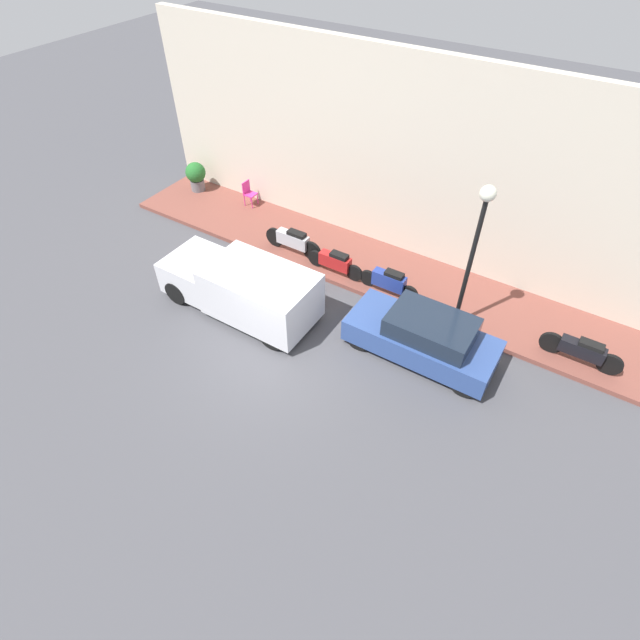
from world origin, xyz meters
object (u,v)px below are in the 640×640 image
streetlamp (478,232)px  cafe_chair (249,192)px  scooter_silver (293,241)px  motorcycle_red (335,262)px  parked_car (423,337)px  motorcycle_blue (389,281)px  potted_plant (196,175)px  delivery_van (241,287)px  motorcycle_black (582,350)px

streetlamp → cafe_chair: bearing=77.3°
scooter_silver → motorcycle_red: bearing=-96.4°
streetlamp → parked_car: bearing=165.4°
motorcycle_blue → scooter_silver: (0.17, 3.56, 0.03)m
parked_car → potted_plant: parked_car is taller
motorcycle_red → cafe_chair: cafe_chair is taller
delivery_van → potted_plant: delivery_van is taller
motorcycle_red → potted_plant: 7.36m
motorcycle_black → potted_plant: (1.45, 14.44, 0.19)m
delivery_van → parked_car: bearing=-77.9°
motorcycle_red → cafe_chair: bearing=69.3°
scooter_silver → motorcycle_black: scooter_silver is taller
delivery_van → streetlamp: bearing=-65.1°
cafe_chair → potted_plant: bearing=95.1°
motorcycle_black → cafe_chair: (1.66, 12.07, 0.09)m
delivery_van → motorcycle_blue: delivery_van is taller
parked_car → motorcycle_red: 4.01m
parked_car → motorcycle_red: size_ratio=2.03×
parked_car → motorcycle_black: (1.80, -3.60, -0.08)m
parked_car → scooter_silver: size_ratio=1.86×
streetlamp → cafe_chair: 9.42m
streetlamp → cafe_chair: (2.00, 8.85, -2.55)m
cafe_chair → delivery_van: bearing=-144.0°
motorcycle_black → cafe_chair: cafe_chair is taller
scooter_silver → streetlamp: streetlamp is taller
motorcycle_black → streetlamp: 4.18m
motorcycle_black → motorcycle_red: size_ratio=1.06×
parked_car → motorcycle_blue: parked_car is taller
motorcycle_blue → motorcycle_red: motorcycle_blue is taller
scooter_silver → cafe_chair: bearing=62.3°
motorcycle_black → streetlamp: (-0.34, 3.23, 2.63)m
scooter_silver → parked_car: bearing=-108.8°
delivery_van → motorcycle_red: bearing=-28.6°
delivery_van → streetlamp: streetlamp is taller
scooter_silver → motorcycle_red: scooter_silver is taller
parked_car → potted_plant: (3.25, 10.84, 0.11)m
streetlamp → motorcycle_black: bearing=-83.9°
motorcycle_red → streetlamp: streetlamp is taller
delivery_van → motorcycle_black: delivery_van is taller
cafe_chair → streetlamp: bearing=-102.7°
motorcycle_red → potted_plant: (1.61, 7.18, 0.20)m
cafe_chair → parked_car: bearing=-112.2°
parked_car → motorcycle_red: (1.64, 3.65, -0.09)m
motorcycle_black → motorcycle_blue: bearing=91.5°
streetlamp → potted_plant: bearing=80.9°
motorcycle_black → potted_plant: potted_plant is taller
parked_car → potted_plant: 11.31m
streetlamp → motorcycle_red: bearing=87.4°
scooter_silver → cafe_chair: (1.63, 3.10, 0.05)m
scooter_silver → streetlamp: (-0.37, -5.74, 2.59)m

